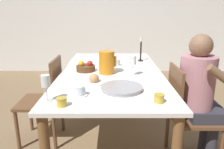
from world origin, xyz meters
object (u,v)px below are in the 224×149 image
object	(u,v)px
wine_glass_juice	(47,82)
jam_jar_red	(160,98)
chair_person_side	(188,113)
chair_opposite	(47,98)
teacup_near_person	(80,91)
bread_plate	(95,80)
teacup_across	(117,63)
person_seated	(201,90)
red_pitcher	(108,62)
candlestick_tall	(142,52)
wine_glass_water	(134,61)
jam_jar_amber	(62,101)
serving_tray	(122,88)
fruit_bowl	(87,67)

from	to	relation	value
wine_glass_juice	jam_jar_red	size ratio (longest dim) A/B	2.69
chair_person_side	chair_opposite	bearing A→B (deg)	-103.63
teacup_near_person	bread_plate	size ratio (longest dim) A/B	0.63
teacup_across	person_seated	bearing A→B (deg)	-38.46
red_pitcher	candlestick_tall	world-z (taller)	candlestick_tall
wine_glass_water	jam_jar_amber	distance (m)	0.86
teacup_across	bread_plate	xyz separation A→B (m)	(-0.20, -0.59, -0.01)
chair_person_side	jam_jar_amber	distance (m)	1.16
red_pitcher	serving_tray	world-z (taller)	red_pitcher
chair_opposite	bread_plate	xyz separation A→B (m)	(0.54, -0.37, 0.32)
red_pitcher	fruit_bowl	xyz separation A→B (m)	(-0.21, 0.09, -0.07)
red_pitcher	candlestick_tall	size ratio (longest dim) A/B	0.77
wine_glass_water	teacup_across	world-z (taller)	wine_glass_water
teacup_across	jam_jar_red	world-z (taller)	teacup_across
red_pitcher	bread_plate	xyz separation A→B (m)	(-0.10, -0.29, -0.09)
wine_glass_water	jam_jar_red	size ratio (longest dim) A/B	2.73
jam_jar_red	candlestick_tall	size ratio (longest dim) A/B	0.24
teacup_across	candlestick_tall	bearing A→B (deg)	37.19
wine_glass_juice	jam_jar_red	bearing A→B (deg)	-1.13
chair_person_side	red_pitcher	bearing A→B (deg)	-109.16
teacup_across	jam_jar_amber	bearing A→B (deg)	-109.38
chair_opposite	wine_glass_juice	world-z (taller)	wine_glass_juice
chair_opposite	wine_glass_water	size ratio (longest dim) A/B	4.79
teacup_near_person	chair_person_side	bearing A→B (deg)	18.99
jam_jar_amber	jam_jar_red	bearing A→B (deg)	5.25
bread_plate	candlestick_tall	xyz separation A→B (m)	(0.49, 0.82, 0.08)
jam_jar_amber	jam_jar_red	distance (m)	0.64
jam_jar_amber	chair_opposite	bearing A→B (deg)	113.96
wine_glass_water	jam_jar_red	xyz separation A→B (m)	(0.12, -0.62, -0.11)
teacup_across	bread_plate	size ratio (longest dim) A/B	0.63
wine_glass_water	wine_glass_juice	bearing A→B (deg)	-136.23
teacup_near_person	candlestick_tall	world-z (taller)	candlestick_tall
chair_opposite	serving_tray	bearing A→B (deg)	-124.88
wine_glass_water	person_seated	bearing A→B (deg)	-18.63
serving_tray	fruit_bowl	world-z (taller)	fruit_bowl
teacup_near_person	jam_jar_amber	bearing A→B (deg)	-115.80
person_seated	chair_person_side	bearing A→B (deg)	-96.73
person_seated	jam_jar_red	xyz separation A→B (m)	(-0.45, -0.43, 0.11)
wine_glass_juice	teacup_across	world-z (taller)	wine_glass_juice
red_pitcher	jam_jar_red	distance (m)	0.78
wine_glass_water	teacup_near_person	world-z (taller)	wine_glass_water
wine_glass_water	teacup_near_person	size ratio (longest dim) A/B	1.57
chair_person_side	teacup_near_person	distance (m)	1.01
red_pitcher	teacup_across	distance (m)	0.33
chair_person_side	red_pitcher	world-z (taller)	red_pitcher
chair_opposite	wine_glass_juice	xyz separation A→B (m)	(0.25, -0.75, 0.43)
red_pitcher	fruit_bowl	bearing A→B (deg)	157.86
person_seated	serving_tray	xyz separation A→B (m)	(-0.69, -0.19, 0.09)
person_seated	bread_plate	xyz separation A→B (m)	(-0.91, -0.03, 0.10)
bread_plate	teacup_near_person	bearing A→B (deg)	-106.92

